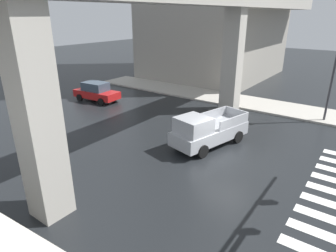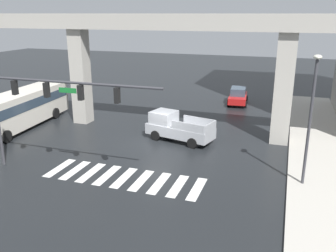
{
  "view_description": "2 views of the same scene",
  "coord_description": "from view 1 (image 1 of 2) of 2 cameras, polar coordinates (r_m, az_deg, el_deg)",
  "views": [
    {
      "loc": [
        -13.45,
        -5.87,
        7.54
      ],
      "look_at": [
        -0.58,
        3.49,
        1.37
      ],
      "focal_mm": 31.05,
      "sensor_mm": 36.0,
      "label": 1
    },
    {
      "loc": [
        8.61,
        -23.02,
        9.22
      ],
      "look_at": [
        0.59,
        0.66,
        1.38
      ],
      "focal_mm": 38.57,
      "sensor_mm": 36.0,
      "label": 2
    }
  ],
  "objects": [
    {
      "name": "sidewalk_east",
      "position": [
        26.81,
        17.52,
        4.04
      ],
      "size": [
        4.0,
        36.0,
        0.15
      ],
      "primitive_type": "cube",
      "color": "#ADA89E",
      "rests_on": "ground"
    },
    {
      "name": "elevated_overpass",
      "position": [
        16.49,
        0.76,
        22.23
      ],
      "size": [
        58.01,
        1.96,
        9.19
      ],
      "color": "#ADA89E",
      "rests_on": "ground"
    },
    {
      "name": "sedan_red",
      "position": [
        27.58,
        -13.89,
        6.56
      ],
      "size": [
        2.22,
        4.43,
        1.72
      ],
      "color": "red",
      "rests_on": "ground"
    },
    {
      "name": "ground_plane",
      "position": [
        16.5,
        11.11,
        -6.42
      ],
      "size": [
        120.0,
        120.0,
        0.0
      ],
      "primitive_type": "plane",
      "color": "black"
    },
    {
      "name": "street_lamp_near_corner",
      "position": [
        23.65,
        30.13,
        11.18
      ],
      "size": [
        0.44,
        0.7,
        7.24
      ],
      "color": "#38383D",
      "rests_on": "ground"
    },
    {
      "name": "pickup_truck",
      "position": [
        17.52,
        7.6,
        -0.95
      ],
      "size": [
        5.41,
        3.07,
        2.08
      ],
      "color": "#A8AAAF",
      "rests_on": "ground"
    }
  ]
}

